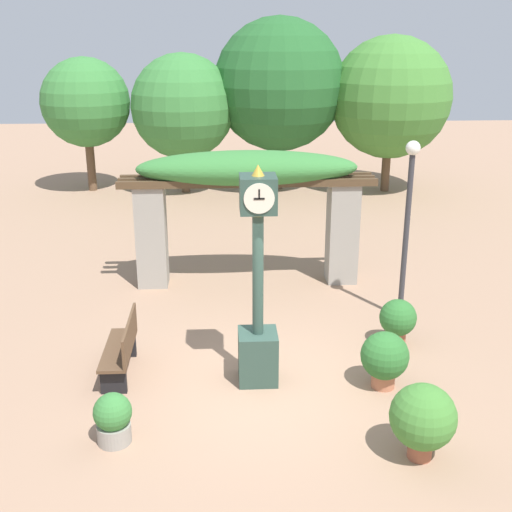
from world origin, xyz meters
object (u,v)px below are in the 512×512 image
potted_plant_near_right (398,319)px  potted_plant_far_right (113,418)px  pedestal_clock (258,299)px  potted_plant_near_left (385,357)px  potted_plant_far_left (423,418)px  lamp_post (408,209)px  park_bench (122,349)px

potted_plant_near_right → potted_plant_far_right: 5.02m
pedestal_clock → potted_plant_near_left: (1.85, -0.31, -0.84)m
potted_plant_near_left → potted_plant_far_left: bearing=-88.5°
potted_plant_near_left → potted_plant_near_right: 1.45m
potted_plant_far_left → lamp_post: bearing=78.1°
potted_plant_far_left → lamp_post: (0.87, 4.14, 1.52)m
pedestal_clock → potted_plant_far_left: (1.90, -2.01, -0.76)m
pedestal_clock → potted_plant_far_left: bearing=-46.6°
pedestal_clock → lamp_post: pedestal_clock is taller
pedestal_clock → potted_plant_far_right: 2.62m
potted_plant_far_left → park_bench: size_ratio=0.71×
potted_plant_far_left → potted_plant_far_right: 3.88m
pedestal_clock → park_bench: 2.27m
potted_plant_near_left → potted_plant_far_left: (0.05, -1.70, 0.08)m
potted_plant_near_left → potted_plant_near_right: (0.56, 1.34, -0.02)m
potted_plant_near_right → potted_plant_far_right: (-4.35, -2.50, -0.11)m
pedestal_clock → potted_plant_far_right: bearing=-142.9°
potted_plant_near_right → potted_plant_far_right: bearing=-150.1°
potted_plant_near_left → park_bench: size_ratio=0.62×
potted_plant_far_right → potted_plant_far_left: bearing=-7.9°
potted_plant_near_right → potted_plant_far_left: bearing=-99.6°
potted_plant_near_right → potted_plant_far_left: (-0.51, -3.04, 0.10)m
pedestal_clock → park_bench: pedestal_clock is taller
potted_plant_near_right → lamp_post: size_ratio=0.25×
potted_plant_far_left → park_bench: 4.59m
lamp_post → potted_plant_near_right: bearing=-108.1°
pedestal_clock → potted_plant_near_right: size_ratio=4.09×
potted_plant_far_left → pedestal_clock: bearing=133.4°
pedestal_clock → park_bench: size_ratio=2.35×
potted_plant_far_right → pedestal_clock: bearing=37.1°
potted_plant_near_right → pedestal_clock: bearing=-156.8°
potted_plant_near_left → lamp_post: 3.06m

